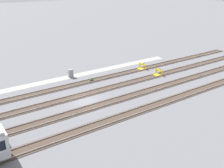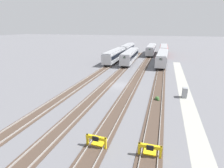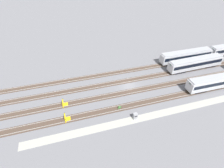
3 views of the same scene
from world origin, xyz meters
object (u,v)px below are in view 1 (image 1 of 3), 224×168
object	(u,v)px
bumper_stop_nearest_track	(142,67)
bumper_stop_near_inner_track	(158,73)
weed_clump	(92,80)
electrical_cabinet	(71,73)

from	to	relation	value
bumper_stop_nearest_track	bumper_stop_near_inner_track	xyz separation A→B (m)	(-0.15, 4.79, 0.00)
bumper_stop_nearest_track	bumper_stop_near_inner_track	size ratio (longest dim) A/B	1.00
bumper_stop_near_inner_track	weed_clump	size ratio (longest dim) A/B	2.18
bumper_stop_nearest_track	weed_clump	bearing A→B (deg)	-0.04
bumper_stop_near_inner_track	weed_clump	world-z (taller)	bumper_stop_near_inner_track
electrical_cabinet	weed_clump	bearing A→B (deg)	120.01
bumper_stop_near_inner_track	bumper_stop_nearest_track	bearing A→B (deg)	-88.20
bumper_stop_nearest_track	electrical_cabinet	world-z (taller)	electrical_cabinet
bumper_stop_nearest_track	bumper_stop_near_inner_track	world-z (taller)	same
electrical_cabinet	bumper_stop_nearest_track	bearing A→B (deg)	164.65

